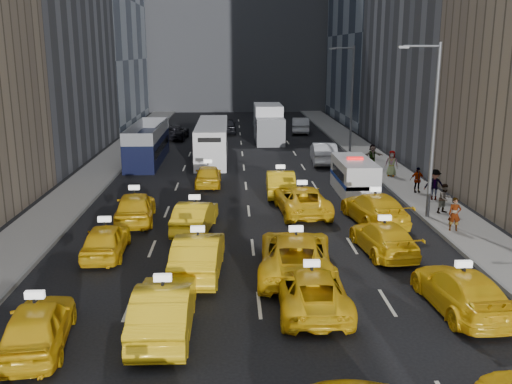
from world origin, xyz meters
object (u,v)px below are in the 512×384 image
nypd_van (354,177)px  pedestrian_0 (455,214)px  double_decker (147,144)px  city_bus (212,141)px  box_truck (269,124)px

nypd_van → pedestrian_0: (3.14, -8.12, -0.07)m
double_decker → pedestrian_0: double_decker is taller
double_decker → city_bus: city_bus is taller
city_bus → pedestrian_0: city_bus is taller
box_truck → pedestrian_0: size_ratio=4.78×
double_decker → pedestrian_0: 25.73m
nypd_van → double_decker: 17.89m
pedestrian_0 → box_truck: bearing=113.9°
double_decker → city_bus: 5.18m
pedestrian_0 → nypd_van: bearing=121.5°
city_bus → nypd_van: bearing=-52.9°
box_truck → pedestrian_0: 30.15m
city_bus → box_truck: 10.53m
city_bus → pedestrian_0: (12.24, -20.14, -0.49)m
pedestrian_0 → double_decker: bearing=142.6°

